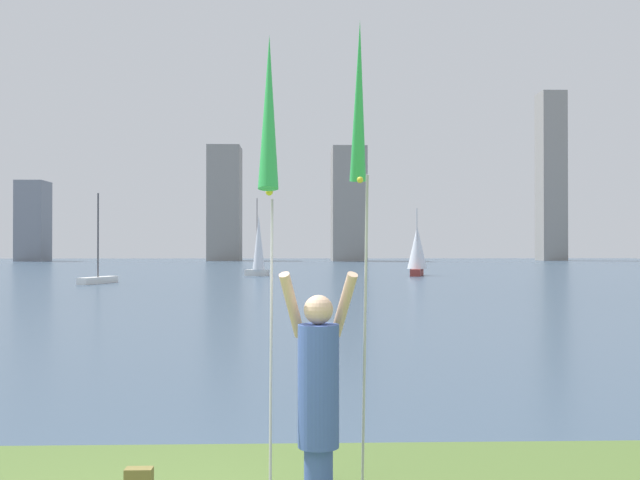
% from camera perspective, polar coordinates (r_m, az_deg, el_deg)
% --- Properties ---
extents(ground, '(120.00, 138.00, 0.12)m').
position_cam_1_polar(ground, '(55.85, -2.70, -2.74)').
color(ground, '#4C662D').
extents(person, '(0.70, 0.52, 1.92)m').
position_cam_1_polar(person, '(6.17, -0.13, -11.60)').
color(person, '#3F59A5').
rests_on(person, ground).
extents(kite_flag_left, '(0.16, 0.94, 3.83)m').
position_cam_1_polar(kite_flag_left, '(5.75, -4.10, 9.41)').
color(kite_flag_left, '#B2B2B7').
rests_on(kite_flag_left, ground).
extents(kite_flag_right, '(0.16, 1.04, 4.24)m').
position_cam_1_polar(kite_flag_right, '(6.88, 3.14, 10.27)').
color(kite_flag_right, '#B2B2B7').
rests_on(kite_flag_right, ground).
extents(sailboat_1, '(1.74, 2.92, 4.86)m').
position_cam_1_polar(sailboat_1, '(52.11, 7.75, -0.86)').
color(sailboat_1, maroon).
rests_on(sailboat_1, ground).
extents(sailboat_4, '(1.61, 3.14, 5.15)m').
position_cam_1_polar(sailboat_4, '(42.55, -17.29, -2.91)').
color(sailboat_4, white).
rests_on(sailboat_4, ground).
extents(sailboat_5, '(1.79, 1.13, 5.57)m').
position_cam_1_polar(sailboat_5, '(51.27, -4.93, -0.50)').
color(sailboat_5, silver).
rests_on(sailboat_5, ground).
extents(skyline_tower_0, '(3.90, 4.54, 11.45)m').
position_cam_1_polar(skyline_tower_0, '(110.15, -21.91, 1.41)').
color(skyline_tower_0, gray).
rests_on(skyline_tower_0, ground).
extents(skyline_tower_1, '(4.74, 5.92, 16.88)m').
position_cam_1_polar(skyline_tower_1, '(106.91, -7.60, 2.89)').
color(skyline_tower_1, gray).
rests_on(skyline_tower_1, ground).
extents(skyline_tower_2, '(4.86, 7.22, 16.30)m').
position_cam_1_polar(skyline_tower_2, '(103.63, 2.29, 2.83)').
color(skyline_tower_2, gray).
rests_on(skyline_tower_2, ground).
extents(skyline_tower_3, '(3.60, 4.01, 25.10)m').
position_cam_1_polar(skyline_tower_3, '(112.47, 17.95, 4.84)').
color(skyline_tower_3, gray).
rests_on(skyline_tower_3, ground).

